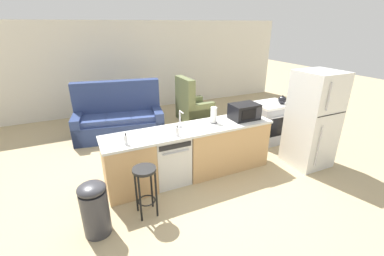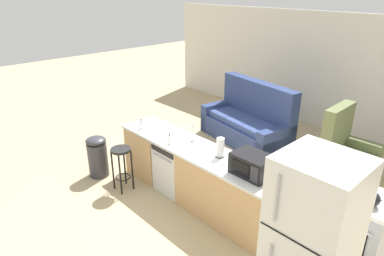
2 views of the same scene
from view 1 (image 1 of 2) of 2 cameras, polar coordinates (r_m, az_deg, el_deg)
name	(u,v)px [view 1 (image 1 of 2)]	position (r m, az deg, el deg)	size (l,w,h in m)	color
ground_plane	(183,176)	(4.64, -1.93, -10.66)	(24.00, 24.00, 0.00)	tan
wall_back	(137,67)	(8.09, -12.21, 13.13)	(10.00, 0.06, 2.60)	silver
kitchen_counter	(196,153)	(4.51, 0.81, -5.49)	(2.94, 0.66, 0.90)	tan
dishwasher	(169,158)	(4.34, -5.04, -6.74)	(0.58, 0.61, 0.84)	silver
stove_range	(269,122)	(6.02, 16.81, 1.21)	(0.76, 0.68, 0.90)	#A8AAB2
refrigerator	(313,120)	(5.18, 25.25, 1.67)	(0.72, 0.73, 1.77)	silver
microwave	(244,111)	(4.74, 11.56, 3.62)	(0.50, 0.37, 0.28)	black
sink_faucet	(180,120)	(4.25, -2.58, 1.76)	(0.07, 0.18, 0.30)	silver
paper_towel_roll	(214,115)	(4.47, 4.84, 2.84)	(0.14, 0.14, 0.28)	#4C4C51
soap_bottle	(177,132)	(3.96, -3.30, -0.79)	(0.06, 0.06, 0.18)	silver
dish_soap_bottle	(126,140)	(3.80, -14.48, -2.54)	(0.06, 0.06, 0.18)	silver
kettle	(282,100)	(5.89, 19.42, 5.90)	(0.21, 0.17, 0.19)	black
bar_stool	(145,182)	(3.60, -10.37, -11.62)	(0.32, 0.32, 0.74)	black
trash_bin	(95,208)	(3.57, -20.79, -16.34)	(0.35, 0.35, 0.74)	#333338
couch	(119,119)	(6.38, -15.87, 1.93)	(2.12, 1.23, 1.27)	navy
armchair	(192,108)	(7.10, -0.08, 4.50)	(0.83, 0.87, 1.20)	#667047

